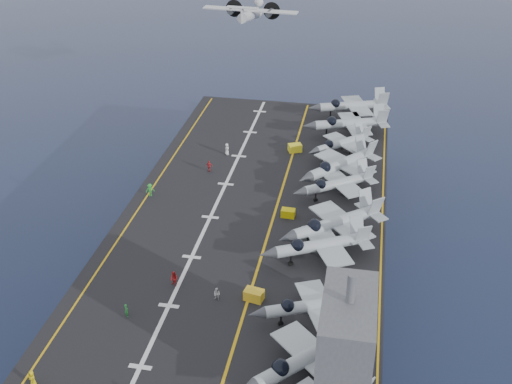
# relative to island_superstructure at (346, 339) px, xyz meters

# --- Properties ---
(ground) EXTENTS (500.00, 500.00, 0.00)m
(ground) POSITION_rel_island_superstructure_xyz_m (-15.00, 30.00, -17.90)
(ground) COLOR #142135
(ground) RESTS_ON ground
(hull) EXTENTS (36.00, 90.00, 10.00)m
(hull) POSITION_rel_island_superstructure_xyz_m (-15.00, 30.00, -12.90)
(hull) COLOR #56595E
(hull) RESTS_ON ground
(flight_deck) EXTENTS (38.00, 92.00, 0.40)m
(flight_deck) POSITION_rel_island_superstructure_xyz_m (-15.00, 30.00, -7.70)
(flight_deck) COLOR black
(flight_deck) RESTS_ON hull
(foul_line) EXTENTS (0.35, 90.00, 0.02)m
(foul_line) POSITION_rel_island_superstructure_xyz_m (-12.00, 30.00, -7.48)
(foul_line) COLOR gold
(foul_line) RESTS_ON flight_deck
(landing_centerline) EXTENTS (0.50, 90.00, 0.02)m
(landing_centerline) POSITION_rel_island_superstructure_xyz_m (-21.00, 30.00, -7.48)
(landing_centerline) COLOR silver
(landing_centerline) RESTS_ON flight_deck
(deck_edge_port) EXTENTS (0.25, 90.00, 0.02)m
(deck_edge_port) POSITION_rel_island_superstructure_xyz_m (-32.00, 30.00, -7.48)
(deck_edge_port) COLOR gold
(deck_edge_port) RESTS_ON flight_deck
(deck_edge_stbd) EXTENTS (0.25, 90.00, 0.02)m
(deck_edge_stbd) POSITION_rel_island_superstructure_xyz_m (3.50, 30.00, -7.48)
(deck_edge_stbd) COLOR gold
(deck_edge_stbd) RESTS_ON flight_deck
(island_superstructure) EXTENTS (5.00, 10.00, 15.00)m
(island_superstructure) POSITION_rel_island_superstructure_xyz_m (0.00, 0.00, 0.00)
(island_superstructure) COLOR #56595E
(island_superstructure) RESTS_ON flight_deck
(fighter_jet_1) EXTENTS (17.90, 18.00, 5.29)m
(fighter_jet_1) POSITION_rel_island_superstructure_xyz_m (-3.76, 2.01, -4.86)
(fighter_jet_1) COLOR #9EA6AF
(fighter_jet_1) RESTS_ON flight_deck
(fighter_jet_2) EXTENTS (15.72, 13.45, 4.61)m
(fighter_jet_2) POSITION_rel_island_superstructure_xyz_m (-4.12, 10.64, -5.20)
(fighter_jet_2) COLOR gray
(fighter_jet_2) RESTS_ON flight_deck
(fighter_jet_3) EXTENTS (17.56, 15.40, 5.11)m
(fighter_jet_3) POSITION_rel_island_superstructure_xyz_m (-4.30, 22.47, -4.94)
(fighter_jet_3) COLOR #969DA5
(fighter_jet_3) RESTS_ON flight_deck
(fighter_jet_4) EXTENTS (19.02, 18.28, 5.52)m
(fighter_jet_4) POSITION_rel_island_superstructure_xyz_m (-2.85, 27.84, -4.74)
(fighter_jet_4) COLOR #8E969C
(fighter_jet_4) RESTS_ON flight_deck
(fighter_jet_5) EXTENTS (16.24, 15.14, 4.69)m
(fighter_jet_5) POSITION_rel_island_superstructure_xyz_m (-3.42, 39.53, -5.15)
(fighter_jet_5) COLOR gray
(fighter_jet_5) RESTS_ON flight_deck
(fighter_jet_6) EXTENTS (18.12, 18.69, 5.44)m
(fighter_jet_6) POSITION_rel_island_superstructure_xyz_m (-3.43, 45.24, -4.78)
(fighter_jet_6) COLOR #8D969D
(fighter_jet_6) RESTS_ON flight_deck
(fighter_jet_7) EXTENTS (15.04, 14.93, 4.42)m
(fighter_jet_7) POSITION_rel_island_superstructure_xyz_m (-3.83, 54.11, -5.29)
(fighter_jet_7) COLOR gray
(fighter_jet_7) RESTS_ON flight_deck
(fighter_jet_8) EXTENTS (18.00, 14.79, 5.38)m
(fighter_jet_8) POSITION_rel_island_superstructure_xyz_m (-2.90, 61.71, -4.81)
(fighter_jet_8) COLOR #959DA5
(fighter_jet_8) RESTS_ON flight_deck
(tow_cart_a) EXTENTS (2.49, 1.87, 1.35)m
(tow_cart_a) POSITION_rel_island_superstructure_xyz_m (-11.33, 13.03, -6.83)
(tow_cart_a) COLOR gold
(tow_cart_a) RESTS_ON flight_deck
(tow_cart_b) EXTENTS (2.02, 1.36, 1.18)m
(tow_cart_b) POSITION_rel_island_superstructure_xyz_m (-9.95, 32.30, -6.91)
(tow_cart_b) COLOR #C8B307
(tow_cart_b) RESTS_ON flight_deck
(tow_cart_c) EXTENTS (2.63, 2.22, 1.35)m
(tow_cart_c) POSITION_rel_island_superstructure_xyz_m (-11.80, 53.64, -6.83)
(tow_cart_c) COLOR yellow
(tow_cart_c) RESTS_ON flight_deck
(crew_0) EXTENTS (1.40, 1.26, 1.95)m
(crew_0) POSITION_rel_island_superstructure_xyz_m (-30.74, -4.42, -6.52)
(crew_0) COLOR gold
(crew_0) RESTS_ON flight_deck
(crew_1) EXTENTS (1.15, 1.24, 1.71)m
(crew_1) POSITION_rel_island_superstructure_xyz_m (-25.19, 7.39, -6.64)
(crew_1) COLOR #268C33
(crew_1) RESTS_ON flight_deck
(crew_2) EXTENTS (1.46, 1.30, 2.04)m
(crew_2) POSITION_rel_island_superstructure_xyz_m (-21.46, 13.84, -6.48)
(crew_2) COLOR #B21919
(crew_2) RESTS_ON flight_deck
(crew_3) EXTENTS (1.49, 1.33, 2.07)m
(crew_3) POSITION_rel_island_superstructure_xyz_m (-31.50, 34.32, -6.47)
(crew_3) COLOR green
(crew_3) RESTS_ON flight_deck
(crew_4) EXTENTS (1.28, 0.96, 1.94)m
(crew_4) POSITION_rel_island_superstructure_xyz_m (-24.58, 43.69, -6.53)
(crew_4) COLOR #AE232A
(crew_4) RESTS_ON flight_deck
(crew_5) EXTENTS (1.35, 1.49, 2.06)m
(crew_5) POSITION_rel_island_superstructure_xyz_m (-23.13, 50.27, -6.47)
(crew_5) COLOR white
(crew_5) RESTS_ON flight_deck
(crew_7) EXTENTS (1.16, 0.92, 1.70)m
(crew_7) POSITION_rel_island_superstructure_xyz_m (-15.65, 12.17, -6.65)
(crew_7) COLOR silver
(crew_7) RESTS_ON flight_deck
(transport_plane) EXTENTS (21.86, 15.69, 4.95)m
(transport_plane) POSITION_rel_island_superstructure_xyz_m (-27.03, 91.37, 5.69)
(transport_plane) COLOR silver
(fighter_jet_9) EXTENTS (18.00, 14.79, 5.38)m
(fighter_jet_9) POSITION_rel_island_superstructure_xyz_m (-2.90, 70.21, -4.81)
(fighter_jet_9) COLOR #959DA5
(fighter_jet_9) RESTS_ON flight_deck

